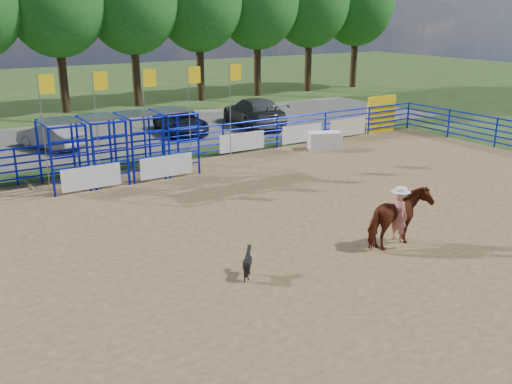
{
  "coord_description": "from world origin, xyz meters",
  "views": [
    {
      "loc": [
        -9.43,
        -12.56,
        6.39
      ],
      "look_at": [
        -0.88,
        1.0,
        1.3
      ],
      "focal_mm": 40.0,
      "sensor_mm": 36.0,
      "label": 1
    }
  ],
  "objects_px": {
    "announcer_table": "(325,141)",
    "calf": "(248,262)",
    "horse_and_rider": "(399,216)",
    "car_c": "(180,122)",
    "car_b": "(50,136)",
    "car_d": "(254,112)"
  },
  "relations": [
    {
      "from": "announcer_table",
      "to": "calf",
      "type": "relative_size",
      "value": 2.12
    },
    {
      "from": "calf",
      "to": "car_d",
      "type": "relative_size",
      "value": 0.13
    },
    {
      "from": "horse_and_rider",
      "to": "calf",
      "type": "bearing_deg",
      "value": 171.67
    },
    {
      "from": "announcer_table",
      "to": "car_b",
      "type": "relative_size",
      "value": 0.42
    },
    {
      "from": "announcer_table",
      "to": "car_b",
      "type": "distance_m",
      "value": 13.28
    },
    {
      "from": "horse_and_rider",
      "to": "car_c",
      "type": "distance_m",
      "value": 17.81
    },
    {
      "from": "car_b",
      "to": "car_c",
      "type": "height_order",
      "value": "car_c"
    },
    {
      "from": "announcer_table",
      "to": "horse_and_rider",
      "type": "bearing_deg",
      "value": -118.98
    },
    {
      "from": "calf",
      "to": "car_b",
      "type": "distance_m",
      "value": 17.09
    },
    {
      "from": "announcer_table",
      "to": "calf",
      "type": "bearing_deg",
      "value": -136.46
    },
    {
      "from": "calf",
      "to": "car_d",
      "type": "distance_m",
      "value": 19.89
    },
    {
      "from": "calf",
      "to": "car_c",
      "type": "height_order",
      "value": "car_c"
    },
    {
      "from": "calf",
      "to": "car_c",
      "type": "distance_m",
      "value": 18.14
    },
    {
      "from": "car_c",
      "to": "car_d",
      "type": "distance_m",
      "value": 4.57
    },
    {
      "from": "car_b",
      "to": "car_c",
      "type": "bearing_deg",
      "value": 156.26
    },
    {
      "from": "announcer_table",
      "to": "car_d",
      "type": "distance_m",
      "value": 6.93
    },
    {
      "from": "car_c",
      "to": "car_d",
      "type": "height_order",
      "value": "car_d"
    },
    {
      "from": "calf",
      "to": "car_b",
      "type": "relative_size",
      "value": 0.2
    },
    {
      "from": "calf",
      "to": "car_b",
      "type": "bearing_deg",
      "value": -7.3
    },
    {
      "from": "horse_and_rider",
      "to": "car_d",
      "type": "xyz_separation_m",
      "value": [
        6.14,
        17.44,
        -0.12
      ]
    },
    {
      "from": "calf",
      "to": "car_c",
      "type": "relative_size",
      "value": 0.16
    },
    {
      "from": "horse_and_rider",
      "to": "announcer_table",
      "type": "bearing_deg",
      "value": 61.02
    }
  ]
}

